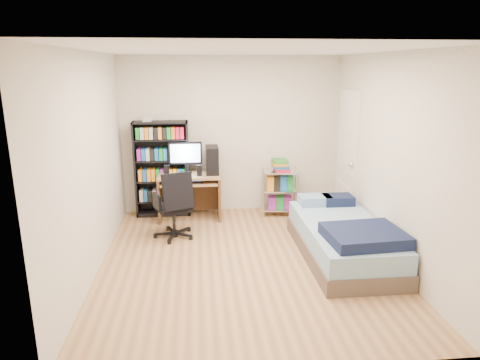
{
  "coord_description": "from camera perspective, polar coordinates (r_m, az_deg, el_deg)",
  "views": [
    {
      "loc": [
        -0.55,
        -4.83,
        2.33
      ],
      "look_at": [
        -0.02,
        0.4,
        0.93
      ],
      "focal_mm": 32.0,
      "sensor_mm": 36.0,
      "label": 1
    }
  ],
  "objects": [
    {
      "name": "door",
      "position": [
        6.71,
        14.15,
        3.05
      ],
      "size": [
        0.12,
        0.8,
        2.0
      ],
      "color": "silver",
      "rests_on": "room"
    },
    {
      "name": "media_shelf",
      "position": [
        6.87,
        -10.36,
        1.62
      ],
      "size": [
        0.85,
        0.28,
        1.57
      ],
      "color": "black",
      "rests_on": "room"
    },
    {
      "name": "bed",
      "position": [
        5.54,
        13.63,
        -7.57
      ],
      "size": [
        0.99,
        1.98,
        0.56
      ],
      "color": "brown",
      "rests_on": "room"
    },
    {
      "name": "computer_desk",
      "position": [
        6.7,
        -5.98,
        0.33
      ],
      "size": [
        0.95,
        0.55,
        1.2
      ],
      "color": "#A47854",
      "rests_on": "room"
    },
    {
      "name": "office_chair",
      "position": [
        6.02,
        -8.68,
        -4.86
      ],
      "size": [
        0.75,
        0.75,
        0.97
      ],
      "rotation": [
        0.0,
        0.0,
        0.41
      ],
      "color": "black",
      "rests_on": "room"
    },
    {
      "name": "room",
      "position": [
        4.98,
        0.68,
        2.4
      ],
      "size": [
        3.58,
        4.08,
        2.58
      ],
      "color": "#AA8255",
      "rests_on": "ground"
    },
    {
      "name": "wire_cart",
      "position": [
        6.85,
        5.37,
        0.1
      ],
      "size": [
        0.6,
        0.47,
        0.9
      ],
      "rotation": [
        0.0,
        0.0,
        -0.14
      ],
      "color": "silver",
      "rests_on": "room"
    }
  ]
}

